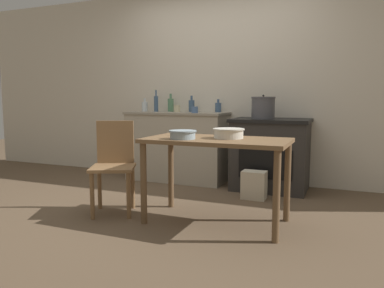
# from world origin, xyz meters

# --- Properties ---
(ground_plane) EXTENTS (14.00, 14.00, 0.00)m
(ground_plane) POSITION_xyz_m (0.00, 0.00, 0.00)
(ground_plane) COLOR brown
(wall_back) EXTENTS (8.00, 0.07, 2.55)m
(wall_back) POSITION_xyz_m (0.00, 1.58, 1.27)
(wall_back) COLOR beige
(wall_back) RESTS_ON ground_plane
(counter_cabinet) EXTENTS (1.35, 0.55, 0.92)m
(counter_cabinet) POSITION_xyz_m (-0.52, 1.29, 0.46)
(counter_cabinet) COLOR #B2A893
(counter_cabinet) RESTS_ON ground_plane
(stove) EXTENTS (0.91, 0.65, 0.86)m
(stove) POSITION_xyz_m (0.74, 1.24, 0.43)
(stove) COLOR #2D2B28
(stove) RESTS_ON ground_plane
(work_table) EXTENTS (1.25, 0.64, 0.75)m
(work_table) POSITION_xyz_m (0.53, -0.16, 0.64)
(work_table) COLOR brown
(work_table) RESTS_ON ground_plane
(chair) EXTENTS (0.53, 0.53, 0.88)m
(chair) POSITION_xyz_m (-0.48, -0.23, 0.48)
(chair) COLOR olive
(chair) RESTS_ON ground_plane
(flour_sack) EXTENTS (0.26, 0.18, 0.31)m
(flour_sack) POSITION_xyz_m (0.66, 0.74, 0.15)
(flour_sack) COLOR beige
(flour_sack) RESTS_ON ground_plane
(stock_pot) EXTENTS (0.28, 0.28, 0.28)m
(stock_pot) POSITION_xyz_m (0.65, 1.18, 0.99)
(stock_pot) COLOR #4C4C51
(stock_pot) RESTS_ON stove
(mixing_bowl_large) EXTENTS (0.24, 0.24, 0.07)m
(mixing_bowl_large) POSITION_xyz_m (0.28, -0.31, 0.79)
(mixing_bowl_large) COLOR #93A8B2
(mixing_bowl_large) RESTS_ON work_table
(mixing_bowl_small) EXTENTS (0.28, 0.28, 0.09)m
(mixing_bowl_small) POSITION_xyz_m (0.62, -0.10, 0.80)
(mixing_bowl_small) COLOR silver
(mixing_bowl_small) RESTS_ON work_table
(bottle_far_left) EXTENTS (0.08, 0.08, 0.24)m
(bottle_far_left) POSITION_xyz_m (-0.68, 1.43, 1.01)
(bottle_far_left) COLOR #517F5B
(bottle_far_left) RESTS_ON counter_cabinet
(bottle_left) EXTENTS (0.08, 0.08, 0.18)m
(bottle_left) POSITION_xyz_m (-1.05, 1.36, 0.99)
(bottle_left) COLOR silver
(bottle_left) RESTS_ON counter_cabinet
(bottle_mid_left) EXTENTS (0.08, 0.08, 0.22)m
(bottle_mid_left) POSITION_xyz_m (-0.35, 1.40, 1.00)
(bottle_mid_left) COLOR #3D5675
(bottle_mid_left) RESTS_ON counter_cabinet
(bottle_center_left) EXTENTS (0.08, 0.08, 0.17)m
(bottle_center_left) POSITION_xyz_m (0.01, 1.44, 0.98)
(bottle_center_left) COLOR #3D5675
(bottle_center_left) RESTS_ON counter_cabinet
(bottle_center) EXTENTS (0.06, 0.06, 0.29)m
(bottle_center) POSITION_xyz_m (-0.85, 1.34, 1.03)
(bottle_center) COLOR #3D5675
(bottle_center) RESTS_ON counter_cabinet
(cup_center_right) EXTENTS (0.08, 0.08, 0.09)m
(cup_center_right) POSITION_xyz_m (-0.51, 1.27, 0.96)
(cup_center_right) COLOR beige
(cup_center_right) RESTS_ON counter_cabinet
(cup_mid_right) EXTENTS (0.08, 0.08, 0.08)m
(cup_mid_right) POSITION_xyz_m (-0.18, 1.09, 0.96)
(cup_mid_right) COLOR #4C6B99
(cup_mid_right) RESTS_ON counter_cabinet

